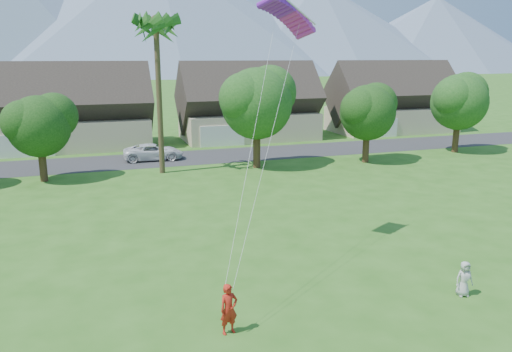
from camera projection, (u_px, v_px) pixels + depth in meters
name	position (u px, v px, depth m)	size (l,w,h in m)	color
street	(176.00, 158.00, 46.65)	(90.00, 7.00, 0.01)	#2D2D30
kite_flyer	(229.00, 309.00, 17.05)	(0.66, 0.43, 1.80)	red
watcher	(464.00, 279.00, 19.79)	(0.71, 0.46, 1.45)	#B1B2AD
parked_car	(153.00, 152.00, 45.85)	(2.48, 5.38, 1.50)	silver
mountain_ridge	(121.00, 16.00, 251.69)	(540.00, 240.00, 70.00)	slate
houses_row	(166.00, 112.00, 54.30)	(72.75, 8.19, 8.86)	beige
tree_row	(172.00, 114.00, 39.54)	(62.27, 6.67, 8.45)	#47301C
fan_palm	(156.00, 23.00, 38.20)	(3.00, 3.00, 13.80)	#4C3D26
parafoil_kite	(287.00, 13.00, 22.44)	(3.22, 1.49, 0.50)	purple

